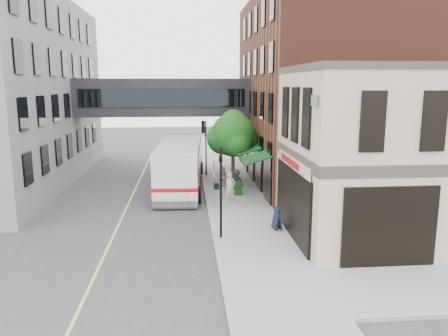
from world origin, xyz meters
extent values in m
plane|color=#38383A|center=(0.00, 0.00, 0.00)|extent=(120.00, 120.00, 0.00)
cube|color=gray|center=(2.00, 14.00, 0.07)|extent=(4.00, 60.00, 0.15)
cube|color=#C0AF93|center=(9.00, 2.00, 4.08)|extent=(10.00, 8.00, 8.15)
cube|color=#38332B|center=(9.00, 2.00, 4.15)|extent=(10.12, 8.12, 0.50)
cube|color=#38332B|center=(9.00, 2.00, 8.30)|extent=(10.12, 8.12, 0.30)
cube|color=black|center=(3.94, 2.00, 1.85)|extent=(0.14, 6.40, 3.40)
cube|color=black|center=(3.90, 2.00, 1.85)|extent=(0.04, 5.90, 3.00)
cube|color=maroon|center=(3.88, 2.60, 3.80)|extent=(0.03, 3.60, 0.32)
cube|color=#58281B|center=(10.00, 15.00, 7.00)|extent=(12.00, 18.00, 14.00)
cube|color=black|center=(3.14, 13.75, 3.00)|extent=(1.80, 13.00, 0.40)
cube|color=black|center=(-3.00, 18.00, 6.50)|extent=(14.00, 3.00, 3.00)
cube|color=black|center=(-3.00, 16.45, 6.50)|extent=(13.00, 0.08, 1.40)
cube|color=black|center=(-3.00, 19.55, 6.50)|extent=(13.00, 0.08, 1.40)
cylinder|color=black|center=(0.40, 2.00, 2.40)|extent=(0.12, 0.12, 4.50)
cube|color=black|center=(0.18, 2.00, 2.75)|extent=(0.25, 0.22, 0.30)
imported|color=black|center=(0.40, 2.00, 4.25)|extent=(0.20, 0.16, 1.00)
cylinder|color=black|center=(0.40, 17.00, 2.40)|extent=(0.12, 0.12, 4.50)
cube|color=black|center=(0.18, 17.00, 2.75)|extent=(0.25, 0.22, 0.30)
cube|color=black|center=(0.18, 17.00, 4.15)|extent=(0.28, 0.28, 1.00)
sphere|color=#FF0C05|center=(0.02, 17.00, 4.50)|extent=(0.18, 0.18, 0.18)
cylinder|color=gray|center=(0.40, 7.00, 1.65)|extent=(0.08, 0.08, 3.00)
cube|color=white|center=(0.38, 7.00, 2.35)|extent=(0.03, 0.75, 0.22)
cube|color=#0C591E|center=(0.38, 7.00, 2.90)|extent=(0.03, 0.70, 0.18)
cube|color=#B20C0C|center=(0.38, 7.00, 1.85)|extent=(0.03, 0.30, 0.40)
cylinder|color=#382619|center=(2.20, 13.00, 1.55)|extent=(0.28, 0.28, 2.80)
sphere|color=#155219|center=(2.20, 13.00, 3.95)|extent=(3.20, 3.20, 3.20)
sphere|color=#155219|center=(3.00, 13.50, 3.55)|extent=(2.20, 2.20, 2.20)
sphere|color=#155219|center=(1.50, 13.30, 3.65)|extent=(2.40, 2.40, 2.40)
sphere|color=#155219|center=(2.30, 13.60, 4.75)|extent=(2.00, 2.00, 2.00)
cube|color=#D8CC4C|center=(-5.00, 10.00, 0.01)|extent=(0.12, 40.00, 0.01)
cube|color=white|center=(-1.62, 13.63, 1.83)|extent=(3.48, 12.90, 3.22)
cube|color=black|center=(-1.62, 13.63, 2.39)|extent=(3.53, 12.69, 1.17)
cube|color=#B20C0C|center=(-1.62, 13.63, 1.28)|extent=(3.55, 12.93, 0.24)
cylinder|color=black|center=(-3.26, 9.05, 0.56)|extent=(0.39, 1.13, 1.11)
cylinder|color=black|center=(-0.49, 8.90, 0.56)|extent=(0.39, 1.13, 1.11)
cylinder|color=black|center=(-2.77, 17.92, 0.56)|extent=(0.39, 1.13, 1.11)
cylinder|color=black|center=(0.00, 17.77, 0.56)|extent=(0.39, 1.13, 1.11)
imported|color=silver|center=(1.54, 8.52, 1.11)|extent=(0.82, 0.69, 1.92)
imported|color=#D08692|center=(1.45, 12.47, 0.94)|extent=(0.86, 0.72, 1.57)
imported|color=#23222A|center=(2.19, 10.60, 1.00)|extent=(1.26, 1.09, 1.70)
cube|color=#125016|center=(2.26, 10.26, 0.62)|extent=(0.56, 0.53, 0.94)
cube|color=black|center=(3.40, 2.97, 0.71)|extent=(0.49, 0.68, 1.12)
camera|label=1|loc=(-1.27, -18.43, 7.61)|focal=35.00mm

